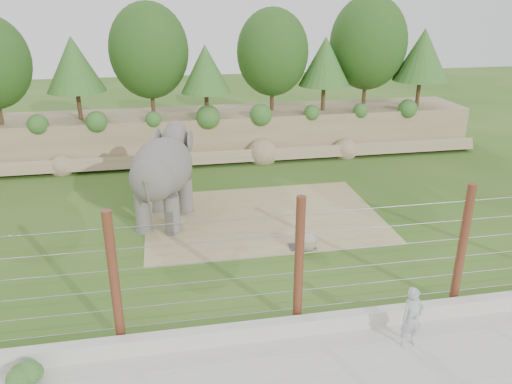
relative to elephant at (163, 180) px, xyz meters
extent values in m
plane|color=#2C5716|center=(3.63, -3.32, -1.88)|extent=(90.00, 90.00, 0.00)
cube|color=#897656|center=(3.63, 9.68, -0.63)|extent=(30.00, 4.00, 2.50)
cube|color=#897656|center=(3.63, 7.38, -1.53)|extent=(30.00, 1.37, 1.07)
cylinder|color=#3F2B19|center=(-4.37, 9.18, 1.41)|extent=(0.24, 0.24, 1.58)
sphere|color=#244E1A|center=(-4.37, 9.18, 3.55)|extent=(3.60, 3.60, 3.60)
cylinder|color=#3F2B19|center=(-0.37, 9.68, 1.58)|extent=(0.24, 0.24, 1.92)
sphere|color=#244E1A|center=(-0.37, 9.68, 4.20)|extent=(4.40, 4.40, 4.40)
cylinder|color=#3F2B19|center=(2.63, 8.48, 1.32)|extent=(0.24, 0.24, 1.40)
sphere|color=#244E1A|center=(2.63, 8.48, 3.22)|extent=(3.20, 3.20, 3.20)
cylinder|color=#3F2B19|center=(6.63, 9.48, 1.53)|extent=(0.24, 0.24, 1.82)
sphere|color=#244E1A|center=(6.63, 9.48, 4.00)|extent=(4.16, 4.16, 4.16)
cylinder|color=#3F2B19|center=(9.63, 8.88, 1.37)|extent=(0.24, 0.24, 1.50)
sphere|color=#244E1A|center=(9.63, 8.88, 3.42)|extent=(3.44, 3.44, 3.44)
cylinder|color=#3F2B19|center=(12.63, 9.88, 1.64)|extent=(0.24, 0.24, 2.03)
sphere|color=#244E1A|center=(12.63, 9.88, 4.39)|extent=(4.64, 4.64, 4.64)
cylinder|color=#3F2B19|center=(15.63, 8.68, 1.44)|extent=(0.24, 0.24, 1.64)
sphere|color=#244E1A|center=(15.63, 8.68, 3.68)|extent=(3.76, 3.76, 3.76)
cube|color=tan|center=(4.13, -0.32, -1.87)|extent=(10.00, 7.00, 0.02)
cube|color=#262628|center=(5.04, -3.30, -1.84)|extent=(1.00, 0.60, 0.03)
sphere|color=gray|center=(5.12, -3.62, -1.47)|extent=(0.79, 0.79, 0.79)
cube|color=beige|center=(3.63, -8.32, -1.63)|extent=(26.00, 0.35, 0.50)
cube|color=beige|center=(3.63, -10.32, -1.87)|extent=(26.00, 4.00, 0.01)
cylinder|color=brown|center=(-1.37, -7.82, 0.12)|extent=(0.26, 0.26, 4.00)
cylinder|color=brown|center=(3.63, -7.82, 0.12)|extent=(0.26, 0.26, 4.00)
cylinder|color=brown|center=(8.63, -7.82, 0.12)|extent=(0.26, 0.26, 4.00)
cylinder|color=gray|center=(3.63, -7.82, -1.38)|extent=(20.00, 0.02, 0.02)
cylinder|color=gray|center=(3.63, -7.82, -0.78)|extent=(20.00, 0.02, 0.02)
cylinder|color=gray|center=(3.63, -7.82, -0.18)|extent=(20.00, 0.02, 0.02)
cylinder|color=gray|center=(3.63, -7.82, 0.42)|extent=(20.00, 0.02, 0.02)
cylinder|color=gray|center=(3.63, -7.82, 1.02)|extent=(20.00, 0.02, 0.02)
cylinder|color=gray|center=(3.63, -7.82, 1.62)|extent=(20.00, 0.02, 0.02)
sphere|color=#2E6221|center=(-3.56, -9.12, -1.55)|extent=(0.64, 0.64, 0.64)
imported|color=silver|center=(6.38, -9.38, -0.98)|extent=(0.70, 0.50, 1.78)
camera|label=1|loc=(0.19, -19.60, 7.08)|focal=35.00mm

